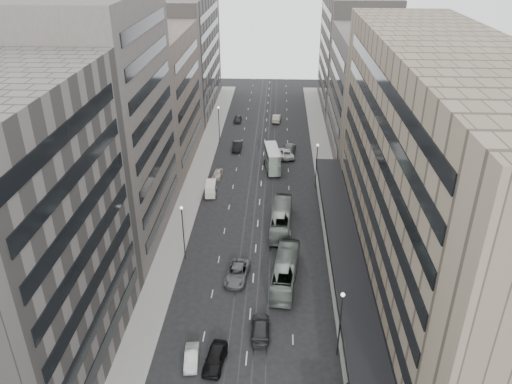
% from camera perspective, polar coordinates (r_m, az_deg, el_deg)
% --- Properties ---
extents(ground, '(220.00, 220.00, 0.00)m').
position_cam_1_polar(ground, '(60.38, -0.72, -14.38)').
color(ground, black).
rests_on(ground, ground).
extents(sidewalk_right, '(4.00, 125.00, 0.15)m').
position_cam_1_polar(sidewalk_right, '(92.17, 8.11, 1.25)').
color(sidewalk_right, gray).
rests_on(sidewalk_right, ground).
extents(sidewalk_left, '(4.00, 125.00, 0.15)m').
position_cam_1_polar(sidewalk_left, '(92.91, -6.79, 1.56)').
color(sidewalk_left, gray).
rests_on(sidewalk_left, ground).
extents(department_store, '(19.20, 60.00, 30.00)m').
position_cam_1_polar(department_store, '(61.56, 20.01, 1.38)').
color(department_store, '#80715D').
rests_on(department_store, ground).
extents(building_right_mid, '(15.00, 28.00, 24.00)m').
position_cam_1_polar(building_right_mid, '(102.70, 13.27, 10.69)').
color(building_right_mid, '#554E49').
rests_on(building_right_mid, ground).
extents(building_right_far, '(15.00, 32.00, 28.00)m').
position_cam_1_polar(building_right_far, '(130.99, 11.21, 15.32)').
color(building_right_far, '#645F5A').
rests_on(building_right_far, ground).
extents(building_left_a, '(15.00, 28.00, 30.00)m').
position_cam_1_polar(building_left_a, '(50.93, -26.46, -5.50)').
color(building_left_a, '#645F5A').
rests_on(building_left_a, ground).
extents(building_left_b, '(15.00, 26.00, 34.00)m').
position_cam_1_polar(building_left_b, '(72.27, -17.31, 7.38)').
color(building_left_b, '#554E49').
rests_on(building_left_b, ground).
extents(building_left_c, '(15.00, 28.00, 25.00)m').
position_cam_1_polar(building_left_c, '(98.16, -12.00, 10.37)').
color(building_left_c, '#736459').
rests_on(building_left_c, ground).
extents(building_left_d, '(15.00, 38.00, 28.00)m').
position_cam_1_polar(building_left_d, '(129.03, -8.56, 15.34)').
color(building_left_d, '#645F5A').
rests_on(building_left_d, ground).
extents(lamp_right_near, '(0.44, 0.44, 8.32)m').
position_cam_1_polar(lamp_right_near, '(53.56, 9.65, -13.91)').
color(lamp_right_near, '#262628').
rests_on(lamp_right_near, ground).
extents(lamp_right_far, '(0.44, 0.44, 8.32)m').
position_cam_1_polar(lamp_right_far, '(87.56, 6.96, 3.58)').
color(lamp_right_far, '#262628').
rests_on(lamp_right_far, ground).
extents(lamp_left_near, '(0.44, 0.44, 8.32)m').
position_cam_1_polar(lamp_left_near, '(68.03, -8.36, -3.93)').
color(lamp_left_near, '#262628').
rests_on(lamp_left_near, ground).
extents(lamp_left_far, '(0.44, 0.44, 8.32)m').
position_cam_1_polar(lamp_left_far, '(106.66, -4.27, 8.12)').
color(lamp_left_far, '#262628').
rests_on(lamp_left_far, ground).
extents(bus_near, '(4.06, 12.04, 3.29)m').
position_cam_1_polar(bus_near, '(65.13, 3.36, -9.00)').
color(bus_near, slate).
rests_on(bus_near, ground).
extents(bus_far, '(3.50, 12.09, 3.33)m').
position_cam_1_polar(bus_far, '(76.22, 2.89, -3.06)').
color(bus_far, gray).
rests_on(bus_far, ground).
extents(double_decker, '(3.38, 8.32, 4.42)m').
position_cam_1_polar(double_decker, '(94.88, 1.88, 3.85)').
color(double_decker, gray).
rests_on(double_decker, ground).
extents(panel_van, '(2.06, 3.88, 2.38)m').
position_cam_1_polar(panel_van, '(86.08, -5.20, 0.37)').
color(panel_van, beige).
rests_on(panel_van, ground).
extents(sedan_0, '(2.60, 5.12, 1.67)m').
position_cam_1_polar(sedan_0, '(55.07, -4.70, -18.38)').
color(sedan_0, black).
rests_on(sedan_0, ground).
extents(sedan_1, '(1.76, 4.13, 1.32)m').
position_cam_1_polar(sedan_1, '(55.63, -7.38, -18.23)').
color(sedan_1, beige).
rests_on(sedan_1, ground).
extents(sedan_2, '(3.41, 6.24, 1.66)m').
position_cam_1_polar(sedan_2, '(66.06, -2.18, -9.25)').
color(sedan_2, '#5C5C5E').
rests_on(sedan_2, ground).
extents(sedan_3, '(2.23, 5.35, 1.54)m').
position_cam_1_polar(sedan_3, '(58.21, 0.52, -15.28)').
color(sedan_3, '#28282A').
rests_on(sedan_3, ground).
extents(sedan_4, '(2.03, 4.28, 1.41)m').
position_cam_1_polar(sedan_4, '(92.82, -4.44, 2.08)').
color(sedan_4, '#C3B2A1').
rests_on(sedan_4, ground).
extents(sedan_5, '(1.88, 5.14, 1.68)m').
position_cam_1_polar(sedan_5, '(104.75, -2.16, 5.26)').
color(sedan_5, black).
rests_on(sedan_5, ground).
extents(sedan_6, '(3.48, 6.33, 1.68)m').
position_cam_1_polar(sedan_6, '(101.48, 3.45, 4.48)').
color(sedan_6, silver).
rests_on(sedan_6, ground).
extents(sedan_7, '(2.98, 5.86, 1.63)m').
position_cam_1_polar(sedan_7, '(104.10, 3.84, 5.06)').
color(sedan_7, '#58595B').
rests_on(sedan_7, ground).
extents(sedan_8, '(1.85, 4.35, 1.47)m').
position_cam_1_polar(sedan_8, '(121.43, -2.07, 8.37)').
color(sedan_8, '#252527').
rests_on(sedan_8, ground).
extents(sedan_9, '(2.11, 5.19, 1.68)m').
position_cam_1_polar(sedan_9, '(121.52, 2.36, 8.43)').
color(sedan_9, beige).
rests_on(sedan_9, ground).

